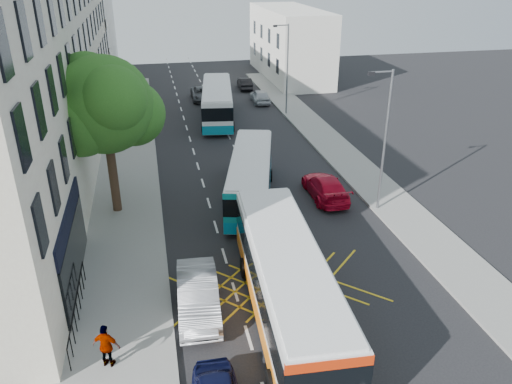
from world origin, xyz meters
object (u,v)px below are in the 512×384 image
lamp_near (384,135)px  bus_mid (251,177)px  distant_car_silver (260,96)px  bus_far (217,102)px  pedestrian_far (107,346)px  distant_car_grey (202,94)px  street_tree (104,106)px  parked_car_silver (198,295)px  distant_car_dark (245,83)px  lamp_far (286,65)px  red_hatchback (325,187)px  bus_near (287,283)px

lamp_near → bus_mid: size_ratio=0.78×
lamp_near → distant_car_silver: (-1.33, 24.73, -3.94)m
bus_far → pedestrian_far: bus_far is taller
bus_mid → distant_car_silver: bus_mid is taller
bus_mid → distant_car_grey: (-0.16, 23.98, -0.84)m
street_tree → parked_car_silver: bearing=-69.9°
distant_car_silver → parked_car_silver: bearing=74.4°
distant_car_silver → distant_car_dark: distant_car_silver is taller
street_tree → parked_car_silver: street_tree is taller
lamp_near → distant_car_dark: lamp_near is taller
lamp_far → parked_car_silver: 29.37m
red_hatchback → street_tree: bearing=-2.1°
lamp_near → street_tree: bearing=168.6°
lamp_near → bus_near: (-7.66, -8.13, -2.92)m
street_tree → lamp_near: size_ratio=1.10×
distant_car_grey → distant_car_dark: distant_car_grey is taller
lamp_near → distant_car_dark: bearing=93.2°
street_tree → bus_far: (8.31, 16.86, -4.67)m
lamp_far → bus_far: size_ratio=0.71×
parked_car_silver → bus_mid: bearing=69.8°
distant_car_silver → pedestrian_far: size_ratio=2.29×
distant_car_grey → distant_car_dark: size_ratio=1.20×
distant_car_dark → pedestrian_far: size_ratio=2.19×
red_hatchback → distant_car_dark: (0.56, 28.47, -0.07)m
red_hatchback → parked_car_silver: bearing=47.3°
street_tree → distant_car_silver: (13.37, 21.77, -5.61)m
distant_car_dark → bus_far: bearing=69.8°
bus_near → distant_car_dark: bearing=84.7°
lamp_near → distant_car_grey: bearing=104.5°
bus_mid → parked_car_silver: 10.86m
pedestrian_far → bus_far: bearing=-82.8°
lamp_near → pedestrian_far: (-14.58, -9.49, -3.60)m
street_tree → distant_car_dark: 31.18m
distant_car_dark → bus_near: bearing=84.2°
street_tree → lamp_far: size_ratio=1.10×
street_tree → lamp_far: street_tree is taller
bus_near → distant_car_dark: size_ratio=3.03×
bus_near → distant_car_silver: size_ratio=2.91×
parked_car_silver → distant_car_dark: parked_car_silver is taller
lamp_far → distant_car_grey: size_ratio=1.74×
distant_car_grey → distant_car_silver: distant_car_silver is taller
bus_far → parked_car_silver: bus_far is taller
bus_mid → parked_car_silver: bearing=-98.5°
parked_car_silver → bus_near: bearing=-16.4°
lamp_near → bus_far: (-6.39, 19.83, -2.99)m
lamp_near → distant_car_grey: 28.18m
distant_car_silver → pedestrian_far: 36.70m
bus_mid → parked_car_silver: bus_mid is taller
lamp_near → bus_mid: bearing=156.0°
bus_near → distant_car_dark: (5.91, 38.89, -1.07)m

